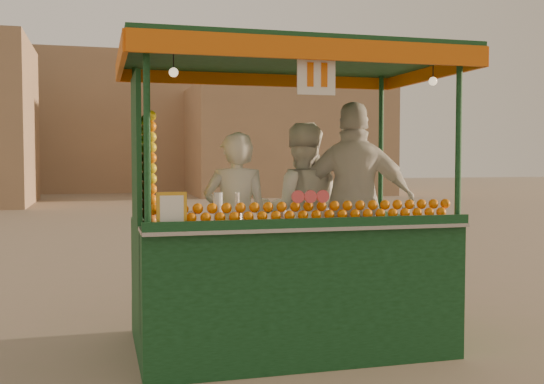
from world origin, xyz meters
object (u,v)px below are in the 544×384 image
object	(u,v)px
vendor_middle	(301,213)
vendor_right	(355,204)
juice_cart	(282,253)
vendor_left	(236,223)

from	to	relation	value
vendor_middle	vendor_right	size ratio (longest dim) A/B	0.90
juice_cart	vendor_left	distance (m)	0.50
vendor_left	vendor_right	bearing A→B (deg)	-169.26
juice_cart	vendor_middle	size ratio (longest dim) A/B	1.69
juice_cart	vendor_left	world-z (taller)	juice_cart
vendor_middle	vendor_right	bearing A→B (deg)	161.21
vendor_left	juice_cart	bearing A→B (deg)	162.44
vendor_left	vendor_middle	world-z (taller)	vendor_middle
vendor_right	juice_cart	bearing A→B (deg)	31.22
vendor_left	vendor_right	distance (m)	1.15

